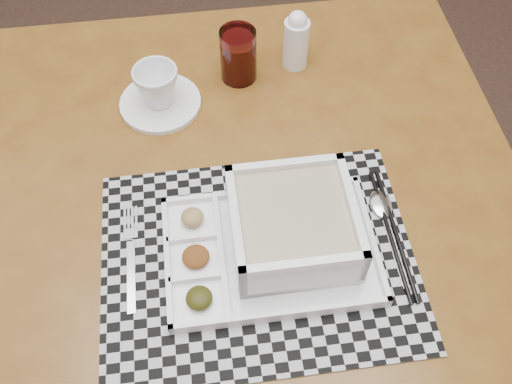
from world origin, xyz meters
TOP-DOWN VIEW (x-y plane):
  - floor at (0.00, 0.00)m, footprint 5.00×5.00m
  - dining_table at (0.56, -0.38)m, footprint 0.95×0.95m
  - placemat at (0.57, -0.52)m, footprint 0.48×0.37m
  - serving_tray at (0.61, -0.50)m, footprint 0.32×0.22m
  - fork at (0.38, -0.48)m, footprint 0.02×0.19m
  - spoon at (0.78, -0.46)m, footprint 0.04×0.18m
  - chopsticks at (0.78, -0.50)m, footprint 0.02×0.24m
  - saucer at (0.43, -0.17)m, footprint 0.15×0.15m
  - cup at (0.43, -0.17)m, footprint 0.11×0.11m
  - juice_glass at (0.58, -0.12)m, footprint 0.07×0.07m
  - creamer_bottle at (0.70, -0.10)m, footprint 0.05×0.05m

SIDE VIEW (x-z plane):
  - floor at x=0.00m, z-range 0.00..0.00m
  - dining_table at x=0.56m, z-range 0.28..0.99m
  - placemat at x=0.57m, z-range 0.71..0.71m
  - fork at x=0.38m, z-range 0.71..0.71m
  - saucer at x=0.43m, z-range 0.71..0.72m
  - spoon at x=0.78m, z-range 0.71..0.72m
  - chopsticks at x=0.78m, z-range 0.71..0.72m
  - serving_tray at x=0.61m, z-range 0.70..0.79m
  - cup at x=0.43m, z-range 0.72..0.79m
  - juice_glass at x=0.58m, z-range 0.70..0.81m
  - creamer_bottle at x=0.70m, z-range 0.71..0.83m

